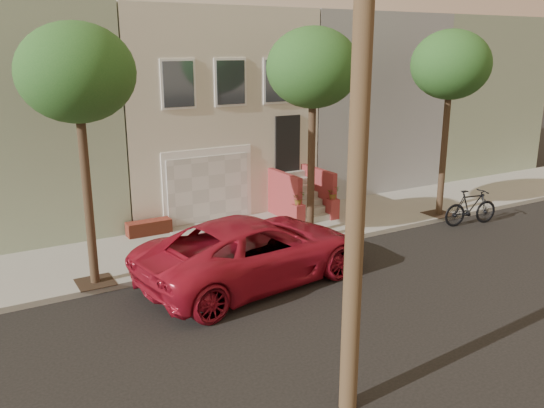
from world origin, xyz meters
TOP-DOWN VIEW (x-y plane):
  - ground at (0.00, 0.00)m, footprint 90.00×90.00m
  - sidewalk at (0.00, 5.35)m, footprint 40.00×3.70m
  - house_row at (0.00, 11.19)m, footprint 33.10×11.70m
  - tree_left at (-5.50, 3.90)m, footprint 2.70×2.57m
  - tree_mid at (1.00, 3.90)m, footprint 2.70×2.57m
  - tree_right at (6.50, 3.90)m, footprint 2.70×2.57m
  - pickup_truck at (-1.84, 2.26)m, footprint 6.48×3.68m
  - motorcycle at (6.83, 2.80)m, footprint 2.13×0.95m

SIDE VIEW (x-z plane):
  - ground at x=0.00m, z-range 0.00..0.00m
  - sidewalk at x=0.00m, z-range 0.00..0.15m
  - motorcycle at x=6.83m, z-range 0.00..1.23m
  - pickup_truck at x=-1.84m, z-range 0.00..1.71m
  - house_row at x=0.00m, z-range 0.14..7.14m
  - tree_left at x=-5.50m, z-range 2.11..8.41m
  - tree_mid at x=1.00m, z-range 2.11..8.41m
  - tree_right at x=6.50m, z-range 2.11..8.41m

